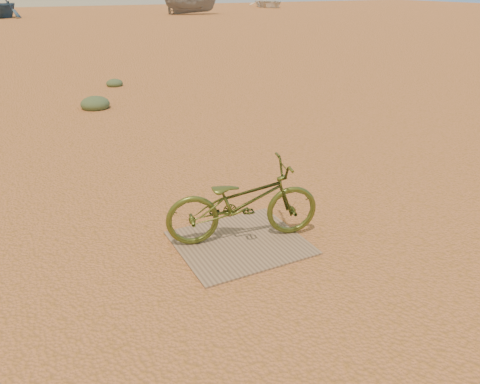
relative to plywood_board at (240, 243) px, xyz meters
name	(u,v)px	position (x,y,z in m)	size (l,w,h in m)	color
ground	(275,239)	(0.40, -0.10, -0.01)	(120.00, 120.00, 0.00)	#BE734B
plywood_board	(240,243)	(0.00, 0.00, 0.00)	(1.35, 1.21, 0.02)	#877258
bicycle	(243,202)	(0.07, 0.07, 0.45)	(0.59, 1.69, 0.89)	#45531F
boat_far_left	(0,4)	(-0.73, 40.77, 1.04)	(3.45, 4.00, 2.10)	#2D4B6A
boat_mid_right	(191,3)	(14.67, 38.08, 0.94)	(1.85, 4.92, 1.90)	slate
boat_far_right	(269,3)	(27.43, 46.12, 0.52)	(3.65, 5.10, 1.06)	silver
kale_a	(96,108)	(-0.17, 6.92, -0.01)	(0.65, 0.65, 0.36)	#4B6042
kale_b	(115,86)	(0.83, 9.27, -0.01)	(0.46, 0.46, 0.25)	#4B6042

